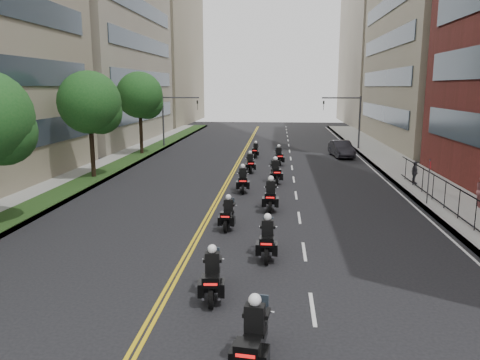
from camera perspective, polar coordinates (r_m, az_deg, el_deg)
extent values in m
cube|color=gray|center=(35.20, 21.03, -0.06)|extent=(4.00, 90.00, 0.15)
cube|color=gray|center=(36.62, -17.94, 0.57)|extent=(4.00, 90.00, 0.15)
cube|color=#203D16|center=(36.30, -16.79, 0.70)|extent=(2.00, 90.00, 0.04)
cube|color=gray|center=(60.01, 24.97, 18.41)|extent=(15.00, 28.00, 30.00)
cube|color=#333F4C|center=(57.47, 16.85, 7.80)|extent=(0.12, 24.08, 1.80)
cube|color=#333F4C|center=(57.40, 17.09, 11.78)|extent=(0.12, 24.08, 1.80)
cube|color=#333F4C|center=(57.60, 17.33, 15.75)|extent=(0.12, 24.08, 1.80)
cube|color=#333F4C|center=(58.08, 17.57, 19.68)|extent=(0.12, 24.08, 1.80)
cube|color=gray|center=(88.55, 18.08, 14.96)|extent=(15.00, 28.00, 26.00)
cube|color=#333F4C|center=(58.49, -11.24, 8.12)|extent=(0.12, 24.08, 1.80)
cube|color=#333F4C|center=(58.42, -11.40, 12.03)|extent=(0.12, 24.08, 1.80)
cube|color=#333F4C|center=(58.62, -11.56, 15.94)|extent=(0.12, 24.08, 1.80)
cube|color=#333F4C|center=(59.09, -11.72, 19.81)|extent=(0.12, 24.08, 1.80)
cube|color=gray|center=(89.70, -11.19, 15.24)|extent=(16.00, 28.00, 26.00)
sphere|color=#1A4E1C|center=(24.26, -26.93, 5.19)|extent=(3.08, 3.08, 3.08)
cylinder|color=black|center=(35.04, -17.60, 4.23)|extent=(0.32, 0.32, 5.11)
sphere|color=#1A4E1C|center=(34.82, -17.89, 9.00)|extent=(4.40, 4.40, 4.40)
sphere|color=#1A4E1C|center=(35.00, -16.65, 7.88)|extent=(3.08, 3.08, 3.08)
cylinder|color=black|center=(46.29, -11.99, 6.29)|extent=(0.32, 0.32, 5.39)
sphere|color=#1A4E1C|center=(46.13, -12.15, 10.10)|extent=(4.40, 4.40, 4.40)
sphere|color=#1A4E1C|center=(46.36, -11.25, 9.19)|extent=(3.08, 3.08, 3.08)
cylinder|color=#3F3F44|center=(50.99, 14.37, 6.75)|extent=(0.18, 0.18, 5.60)
cylinder|color=#3F3F44|center=(50.58, 12.25, 9.76)|extent=(4.00, 0.14, 0.14)
imported|color=black|center=(50.41, 10.16, 8.92)|extent=(0.16, 0.20, 1.00)
cylinder|color=#3F3F44|center=(51.86, -9.35, 7.02)|extent=(0.18, 0.18, 5.60)
cylinder|color=#3F3F44|center=(51.28, -7.24, 9.94)|extent=(4.00, 0.14, 0.14)
imported|color=black|center=(50.97, -5.21, 9.08)|extent=(0.16, 0.20, 1.00)
cylinder|color=black|center=(12.61, 2.45, -18.13)|extent=(0.24, 0.74, 0.73)
cube|color=black|center=(11.73, 1.74, -18.89)|extent=(0.63, 1.50, 0.43)
cube|color=silver|center=(11.90, 1.78, -19.79)|extent=(0.48, 0.64, 0.32)
cube|color=black|center=(10.87, 0.89, -19.95)|extent=(0.61, 0.52, 0.34)
cube|color=red|center=(10.69, 0.64, -20.66)|extent=(0.43, 0.08, 0.08)
cube|color=black|center=(11.51, 1.80, -16.44)|extent=(0.51, 0.36, 0.67)
sphere|color=white|center=(11.32, 1.83, -14.40)|extent=(0.31, 0.31, 0.31)
cylinder|color=black|center=(14.52, -3.54, -14.08)|extent=(0.20, 0.70, 0.69)
cylinder|color=black|center=(15.99, -3.22, -11.58)|extent=(0.20, 0.70, 0.69)
cube|color=black|center=(15.14, -3.39, -11.79)|extent=(0.55, 1.40, 0.41)
cube|color=silver|center=(15.28, -3.37, -12.52)|extent=(0.43, 0.59, 0.30)
cube|color=black|center=(14.30, -3.57, -12.17)|extent=(0.56, 0.47, 0.32)
cube|color=red|center=(14.11, -3.62, -12.59)|extent=(0.41, 0.07, 0.07)
cube|color=black|center=(14.99, -3.40, -9.93)|extent=(0.47, 0.32, 0.63)
sphere|color=white|center=(14.85, -3.42, -8.39)|extent=(0.29, 0.29, 0.29)
cylinder|color=black|center=(17.77, 3.24, -9.16)|extent=(0.15, 0.71, 0.70)
cylinder|color=black|center=(19.33, 3.44, -7.45)|extent=(0.15, 0.71, 0.70)
cube|color=black|center=(18.45, 3.36, -7.42)|extent=(0.45, 1.40, 0.41)
cube|color=silver|center=(18.58, 3.36, -8.06)|extent=(0.40, 0.57, 0.31)
cube|color=black|center=(17.59, 3.26, -7.52)|extent=(0.54, 0.44, 0.33)
cube|color=red|center=(17.39, 3.23, -7.81)|extent=(0.41, 0.04, 0.07)
cube|color=black|center=(18.34, 3.38, -5.84)|extent=(0.46, 0.30, 0.64)
sphere|color=white|center=(18.23, 3.40, -4.52)|extent=(0.30, 0.30, 0.30)
cylinder|color=black|center=(21.46, -1.74, -5.58)|extent=(0.16, 0.65, 0.65)
cylinder|color=black|center=(22.91, -1.15, -4.48)|extent=(0.16, 0.65, 0.65)
cube|color=black|center=(22.11, -1.44, -4.35)|extent=(0.45, 1.30, 0.38)
cube|color=silver|center=(22.22, -1.42, -4.86)|extent=(0.38, 0.54, 0.29)
cube|color=black|center=(21.32, -1.74, -4.31)|extent=(0.51, 0.42, 0.30)
cube|color=red|center=(21.14, -1.83, -4.51)|extent=(0.38, 0.04, 0.07)
cube|color=black|center=(22.03, -1.42, -3.13)|extent=(0.43, 0.28, 0.59)
sphere|color=white|center=(21.94, -1.43, -2.11)|extent=(0.28, 0.28, 0.28)
cylinder|color=black|center=(24.59, 3.69, -3.28)|extent=(0.16, 0.75, 0.75)
cylinder|color=black|center=(26.30, 3.81, -2.31)|extent=(0.16, 0.75, 0.75)
cube|color=black|center=(25.37, 3.76, -2.10)|extent=(0.48, 1.49, 0.44)
cube|color=silver|center=(25.48, 3.76, -2.63)|extent=(0.42, 0.61, 0.33)
cube|color=black|center=(24.45, 3.71, -1.98)|extent=(0.58, 0.47, 0.35)
cube|color=red|center=(24.23, 3.69, -2.15)|extent=(0.44, 0.04, 0.08)
cube|color=black|center=(25.30, 3.78, -0.86)|extent=(0.49, 0.31, 0.68)
sphere|color=white|center=(25.22, 3.80, 0.18)|extent=(0.32, 0.32, 0.32)
cylinder|color=black|center=(28.92, 0.35, -1.07)|extent=(0.20, 0.72, 0.71)
cylinder|color=black|center=(30.56, 0.34, -0.39)|extent=(0.20, 0.72, 0.71)
cube|color=black|center=(29.68, 0.35, -0.17)|extent=(0.55, 1.45, 0.42)
cube|color=silver|center=(29.78, 0.34, -0.60)|extent=(0.44, 0.61, 0.31)
cube|color=black|center=(28.80, 0.35, -0.01)|extent=(0.58, 0.48, 0.34)
cube|color=red|center=(28.59, 0.35, -0.14)|extent=(0.42, 0.06, 0.07)
cube|color=black|center=(29.63, 0.35, 0.85)|extent=(0.48, 0.33, 0.65)
sphere|color=white|center=(29.56, 0.35, 1.69)|extent=(0.30, 0.30, 0.30)
cylinder|color=black|center=(31.67, 4.49, 0.02)|extent=(0.24, 0.75, 0.74)
cylinder|color=black|center=(33.37, 4.14, 0.60)|extent=(0.24, 0.75, 0.74)
cube|color=black|center=(32.46, 4.32, 0.85)|extent=(0.64, 1.52, 0.44)
cube|color=silver|center=(32.56, 4.30, 0.43)|extent=(0.49, 0.65, 0.33)
cube|color=black|center=(31.56, 4.51, 1.02)|extent=(0.62, 0.52, 0.35)
cube|color=red|center=(31.34, 4.56, 0.91)|extent=(0.44, 0.09, 0.08)
cube|color=black|center=(32.42, 4.32, 1.81)|extent=(0.51, 0.36, 0.68)
sphere|color=white|center=(32.36, 4.33, 2.61)|extent=(0.32, 0.32, 0.32)
cylinder|color=black|center=(35.74, 1.32, 1.29)|extent=(0.22, 0.69, 0.67)
cylinder|color=black|center=(37.30, 1.15, 1.72)|extent=(0.22, 0.69, 0.67)
cube|color=black|center=(36.48, 1.23, 1.94)|extent=(0.59, 1.38, 0.40)
cube|color=silver|center=(36.56, 1.23, 1.60)|extent=(0.44, 0.59, 0.30)
cube|color=black|center=(35.66, 1.32, 2.11)|extent=(0.56, 0.48, 0.32)
cube|color=red|center=(35.46, 1.34, 2.02)|extent=(0.40, 0.08, 0.07)
cube|color=black|center=(36.45, 1.23, 2.72)|extent=(0.47, 0.33, 0.61)
sphere|color=white|center=(36.40, 1.23, 3.37)|extent=(0.29, 0.29, 0.29)
cylinder|color=black|center=(39.31, 4.86, 2.19)|extent=(0.22, 0.71, 0.70)
cylinder|color=black|center=(40.92, 4.59, 2.56)|extent=(0.22, 0.71, 0.70)
cube|color=black|center=(40.07, 4.73, 2.79)|extent=(0.59, 1.43, 0.41)
cube|color=silver|center=(40.16, 4.72, 2.46)|extent=(0.45, 0.61, 0.31)
cube|color=black|center=(39.23, 4.87, 2.96)|extent=(0.58, 0.49, 0.33)
cube|color=red|center=(39.02, 4.91, 2.89)|extent=(0.41, 0.08, 0.07)
cube|color=black|center=(40.05, 4.74, 3.52)|extent=(0.48, 0.34, 0.64)
sphere|color=white|center=(40.00, 4.74, 4.14)|extent=(0.30, 0.30, 0.30)
cylinder|color=black|center=(43.37, 1.82, 3.04)|extent=(0.16, 0.63, 0.63)
cylinder|color=black|center=(44.83, 2.00, 3.31)|extent=(0.16, 0.63, 0.63)
cube|color=black|center=(44.06, 1.92, 3.51)|extent=(0.44, 1.26, 0.37)
cube|color=silver|center=(44.14, 1.92, 3.25)|extent=(0.37, 0.52, 0.28)
cube|color=black|center=(43.31, 1.82, 3.67)|extent=(0.50, 0.41, 0.30)
cube|color=red|center=(43.12, 1.80, 3.61)|extent=(0.37, 0.04, 0.06)
cube|color=black|center=(44.05, 1.92, 4.11)|extent=(0.42, 0.28, 0.57)
sphere|color=white|center=(44.01, 1.93, 4.62)|extent=(0.27, 0.27, 0.27)
imported|color=black|center=(45.39, 12.25, 3.73)|extent=(2.15, 4.79, 1.53)
imported|color=#424149|center=(33.39, 20.53, 0.85)|extent=(0.46, 0.92, 1.51)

